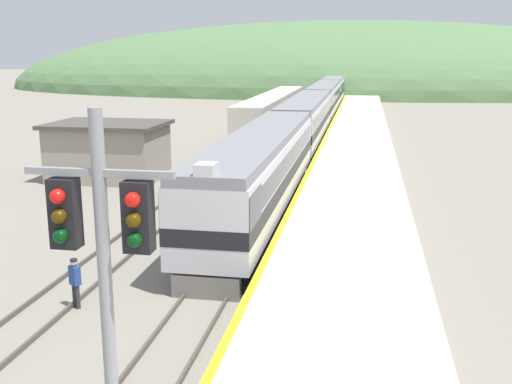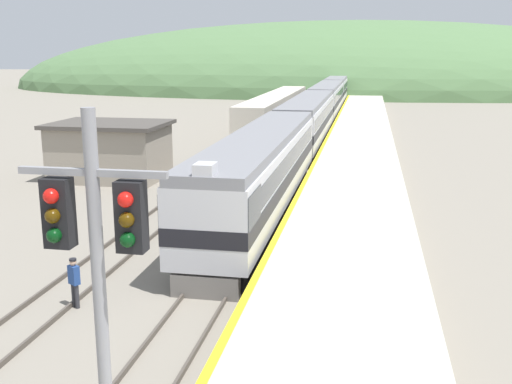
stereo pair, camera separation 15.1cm
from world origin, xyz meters
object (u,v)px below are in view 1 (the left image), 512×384
Objects in this scene: carriage_second at (306,120)px; siding_train at (274,110)px; track_worker at (75,281)px; carriage_fourth at (334,88)px; carriage_third at (324,99)px; signal_mast_main at (105,278)px; express_train_lead_car at (260,171)px.

carriage_second reaches higher than siding_train.
track_worker is (-3.79, -34.32, -1.30)m from carriage_second.
carriage_second is 1.00× the size of carriage_fourth.
carriage_second and carriage_third have the same top height.
signal_mast_main is at bearing -59.52° from track_worker.
carriage_third is 3.07× the size of signal_mast_main.
carriage_second is 22.63m from carriage_third.
track_worker is (-3.79, -11.69, -1.31)m from express_train_lead_car.
signal_mast_main reaches higher than express_train_lead_car.
carriage_third is 1.00× the size of carriage_fourth.
carriage_third is at bearing 90.00° from express_train_lead_car.
carriage_third is (0.00, 22.63, 0.00)m from carriage_second.
carriage_fourth is at bearing 87.27° from track_worker.
express_train_lead_car reaches higher than track_worker.
track_worker is at bearing -92.73° from carriage_fourth.
carriage_fourth is at bearing 81.88° from siding_train.
siding_train is (-4.66, 12.60, -0.43)m from carriage_second.
carriage_second is 45.26m from carriage_fourth.
signal_mast_main is at bearing -89.20° from carriage_fourth.
carriage_fourth reaches higher than siding_train.
carriage_fourth is (0.00, 22.63, 0.00)m from carriage_third.
express_train_lead_car is at bearing 72.03° from track_worker.
track_worker is at bearing -107.97° from express_train_lead_car.
carriage_fourth is 0.69× the size of siding_train.
carriage_second is (0.00, 22.63, -0.01)m from express_train_lead_car.
signal_mast_main reaches higher than carriage_third.
track_worker is (-3.79, -79.58, -1.30)m from carriage_fourth.
track_worker is (0.87, -46.91, -0.87)m from siding_train.
signal_mast_main is 10.57m from track_worker.
carriage_second is at bearing -69.69° from siding_train.
signal_mast_main is at bearing -86.53° from express_train_lead_car.
carriage_third is at bearing 65.08° from siding_train.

